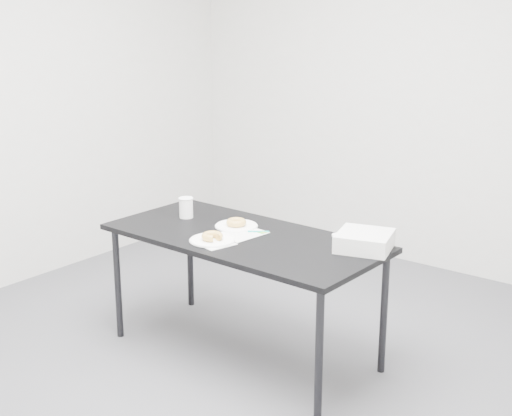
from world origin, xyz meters
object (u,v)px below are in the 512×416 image
Objects in this scene: donut_near at (212,236)px; pen at (258,231)px; plate_far at (236,226)px; scorecard at (241,234)px; donut_far at (236,222)px; plate_near at (212,240)px; table at (244,245)px; coffee_cup at (186,208)px; bakery_box at (365,241)px.

pen is at bearing 70.09° from donut_near.
donut_near is at bearing -76.50° from plate_far.
scorecard is 0.10m from pen.
scorecard is 0.14m from plate_far.
donut_far is (-0.11, 0.09, 0.03)m from scorecard.
plate_near is at bearing -146.07° from pen.
table is 0.06m from scorecard.
bakery_box is at bearing 7.50° from coffee_cup.
plate_far is 0.80m from bakery_box.
table is 5.81× the size of bakery_box.
table is 6.39× the size of plate_near.
pen is 0.53m from coffee_cup.
bakery_box reaches higher than plate_near.
plate_far is 0.02m from donut_far.
plate_far is at bearing 140.46° from pen.
donut_near is at bearing -76.50° from donut_far.
pen is at bearing 58.85° from scorecard.
pen is 0.49× the size of plate_far.
donut_far is 0.36m from coffee_cup.
table is 6.43× the size of plate_far.
bakery_box is at bearing -25.42° from pen.
bakery_box reaches higher than pen.
donut_near is at bearing -90.00° from plate_near.
donut_near is (-0.04, -0.20, 0.03)m from scorecard.
donut_far reaches higher than plate_far.
scorecard is at bearing -38.94° from plate_far.
bakery_box is (0.65, 0.21, 0.10)m from table.
donut_near is 0.30m from plate_far.
pen is 1.03× the size of donut_near.
scorecard is at bearing 78.75° from donut_near.
donut_near reaches higher than table.
plate_far is at bearing 147.90° from scorecard.
donut_near is 0.43× the size of bakery_box.
plate_far is at bearing 144.10° from table.
table is at bearing -6.94° from coffee_cup.
donut_far is (-0.14, 0.10, 0.08)m from table.
bakery_box is at bearing 28.96° from donut_near.
donut_near reaches higher than plate_near.
plate_far is at bearing 7.02° from coffee_cup.
pen reaches higher than table.
scorecard is at bearing 179.70° from bakery_box.
donut_near is at bearing -167.43° from bakery_box.
plate_far is (-0.07, 0.29, -0.00)m from plate_near.
donut_near is at bearing -29.99° from coffee_cup.
table is 0.12m from pen.
plate_far is at bearing 171.33° from bakery_box.
plate_near is 0.91× the size of bakery_box.
donut_far reaches higher than plate_near.
plate_near is 0.02m from donut_near.
pen is 0.63m from bakery_box.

